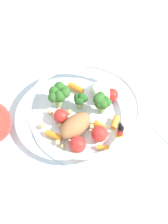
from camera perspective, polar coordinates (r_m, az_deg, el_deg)
ground_plane at (r=0.68m, az=-1.47°, el=-1.48°), size 2.40×2.40×0.00m
food_container at (r=0.67m, az=0.09°, el=0.37°), size 0.22×0.22×0.06m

